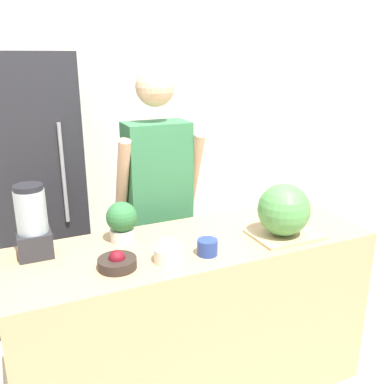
{
  "coord_description": "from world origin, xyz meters",
  "views": [
    {
      "loc": [
        -0.82,
        -1.47,
        1.8
      ],
      "look_at": [
        0.0,
        0.34,
        1.16
      ],
      "focal_mm": 40.0,
      "sensor_mm": 36.0,
      "label": 1
    }
  ],
  "objects_px": {
    "blender": "(32,223)",
    "potted_plant": "(122,221)",
    "refrigerator": "(26,190)",
    "watermelon": "(284,210)",
    "bowl_cherries": "(117,262)",
    "bowl_cream": "(169,251)",
    "bowl_small_blue": "(207,247)",
    "person": "(158,206)"
  },
  "relations": [
    {
      "from": "person",
      "to": "blender",
      "type": "distance_m",
      "value": 0.87
    },
    {
      "from": "blender",
      "to": "potted_plant",
      "type": "distance_m",
      "value": 0.42
    },
    {
      "from": "watermelon",
      "to": "blender",
      "type": "bearing_deg",
      "value": 165.89
    },
    {
      "from": "refrigerator",
      "to": "potted_plant",
      "type": "height_order",
      "value": "refrigerator"
    },
    {
      "from": "person",
      "to": "bowl_cherries",
      "type": "xyz_separation_m",
      "value": [
        -0.44,
        -0.69,
        0.03
      ]
    },
    {
      "from": "person",
      "to": "bowl_cherries",
      "type": "height_order",
      "value": "person"
    },
    {
      "from": "person",
      "to": "bowl_small_blue",
      "type": "xyz_separation_m",
      "value": [
        -0.02,
        -0.73,
        0.04
      ]
    },
    {
      "from": "person",
      "to": "bowl_small_blue",
      "type": "distance_m",
      "value": 0.73
    },
    {
      "from": "refrigerator",
      "to": "watermelon",
      "type": "relative_size",
      "value": 6.83
    },
    {
      "from": "person",
      "to": "potted_plant",
      "type": "xyz_separation_m",
      "value": [
        -0.34,
        -0.42,
        0.11
      ]
    },
    {
      "from": "refrigerator",
      "to": "blender",
      "type": "height_order",
      "value": "refrigerator"
    },
    {
      "from": "watermelon",
      "to": "bowl_small_blue",
      "type": "height_order",
      "value": "watermelon"
    },
    {
      "from": "watermelon",
      "to": "person",
      "type": "bearing_deg",
      "value": 120.45
    },
    {
      "from": "refrigerator",
      "to": "watermelon",
      "type": "distance_m",
      "value": 1.79
    },
    {
      "from": "refrigerator",
      "to": "bowl_cream",
      "type": "relative_size",
      "value": 13.49
    },
    {
      "from": "bowl_cherries",
      "to": "bowl_small_blue",
      "type": "xyz_separation_m",
      "value": [
        0.42,
        -0.04,
        0.01
      ]
    },
    {
      "from": "refrigerator",
      "to": "bowl_small_blue",
      "type": "height_order",
      "value": "refrigerator"
    },
    {
      "from": "bowl_cream",
      "to": "potted_plant",
      "type": "bearing_deg",
      "value": 113.06
    },
    {
      "from": "refrigerator",
      "to": "bowl_cherries",
      "type": "bearing_deg",
      "value": -78.44
    },
    {
      "from": "refrigerator",
      "to": "potted_plant",
      "type": "bearing_deg",
      "value": -70.85
    },
    {
      "from": "refrigerator",
      "to": "bowl_cherries",
      "type": "relative_size",
      "value": 10.63
    },
    {
      "from": "watermelon",
      "to": "blender",
      "type": "distance_m",
      "value": 1.2
    },
    {
      "from": "watermelon",
      "to": "blender",
      "type": "xyz_separation_m",
      "value": [
        -1.17,
        0.29,
        0.02
      ]
    },
    {
      "from": "bowl_cream",
      "to": "bowl_small_blue",
      "type": "bearing_deg",
      "value": -3.91
    },
    {
      "from": "bowl_small_blue",
      "to": "bowl_cherries",
      "type": "bearing_deg",
      "value": 173.89
    },
    {
      "from": "refrigerator",
      "to": "person",
      "type": "xyz_separation_m",
      "value": [
        0.72,
        -0.67,
        -0.01
      ]
    },
    {
      "from": "watermelon",
      "to": "bowl_cherries",
      "type": "bearing_deg",
      "value": 178.78
    },
    {
      "from": "refrigerator",
      "to": "bowl_cream",
      "type": "xyz_separation_m",
      "value": [
        0.51,
        -1.39,
        0.05
      ]
    },
    {
      "from": "refrigerator",
      "to": "blender",
      "type": "xyz_separation_m",
      "value": [
        -0.03,
        -1.08,
        0.16
      ]
    },
    {
      "from": "person",
      "to": "bowl_cream",
      "type": "distance_m",
      "value": 0.75
    },
    {
      "from": "bowl_cream",
      "to": "bowl_small_blue",
      "type": "xyz_separation_m",
      "value": [
        0.19,
        -0.01,
        -0.01
      ]
    },
    {
      "from": "bowl_cherries",
      "to": "bowl_cream",
      "type": "relative_size",
      "value": 1.27
    },
    {
      "from": "refrigerator",
      "to": "watermelon",
      "type": "xyz_separation_m",
      "value": [
        1.13,
        -1.38,
        0.15
      ]
    },
    {
      "from": "person",
      "to": "bowl_cherries",
      "type": "bearing_deg",
      "value": -122.69
    },
    {
      "from": "bowl_cherries",
      "to": "blender",
      "type": "relative_size",
      "value": 0.5
    },
    {
      "from": "person",
      "to": "bowl_cream",
      "type": "height_order",
      "value": "person"
    },
    {
      "from": "bowl_cream",
      "to": "potted_plant",
      "type": "xyz_separation_m",
      "value": [
        -0.13,
        0.3,
        0.06
      ]
    },
    {
      "from": "bowl_cream",
      "to": "potted_plant",
      "type": "height_order",
      "value": "potted_plant"
    },
    {
      "from": "bowl_cherries",
      "to": "blender",
      "type": "bearing_deg",
      "value": 138.55
    },
    {
      "from": "person",
      "to": "bowl_cherries",
      "type": "relative_size",
      "value": 10.15
    },
    {
      "from": "bowl_cream",
      "to": "potted_plant",
      "type": "relative_size",
      "value": 0.66
    },
    {
      "from": "bowl_cream",
      "to": "blender",
      "type": "bearing_deg",
      "value": 150.39
    }
  ]
}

